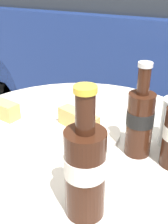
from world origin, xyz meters
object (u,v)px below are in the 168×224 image
at_px(cola_bottle_left, 140,120).
at_px(bistro_table, 78,173).
at_px(cola_bottle_center, 85,168).
at_px(lunch_plate_far, 1,115).
at_px(lunch_plate_near, 77,129).

bearing_deg(cola_bottle_left, bistro_table, 178.00).
distance_m(cola_bottle_center, lunch_plate_far, 0.45).
bearing_deg(cola_bottle_left, lunch_plate_far, -175.72).
xyz_separation_m(bistro_table, cola_bottle_center, (0.15, -0.24, 0.24)).
relative_size(cola_bottle_center, lunch_plate_far, 1.19).
xyz_separation_m(cola_bottle_left, lunch_plate_near, (-0.17, 0.01, -0.08)).
bearing_deg(bistro_table, lunch_plate_near, 108.03).
relative_size(bistro_table, lunch_plate_far, 3.85).
relative_size(cola_bottle_left, cola_bottle_center, 0.92).
bearing_deg(lunch_plate_near, cola_bottle_left, -2.55).
distance_m(cola_bottle_left, cola_bottle_center, 0.23).
xyz_separation_m(bistro_table, lunch_plate_far, (-0.24, -0.04, 0.15)).
xyz_separation_m(lunch_plate_near, lunch_plate_far, (-0.24, -0.04, 0.00)).
bearing_deg(lunch_plate_near, bistro_table, -71.97).
distance_m(bistro_table, lunch_plate_near, 0.15).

